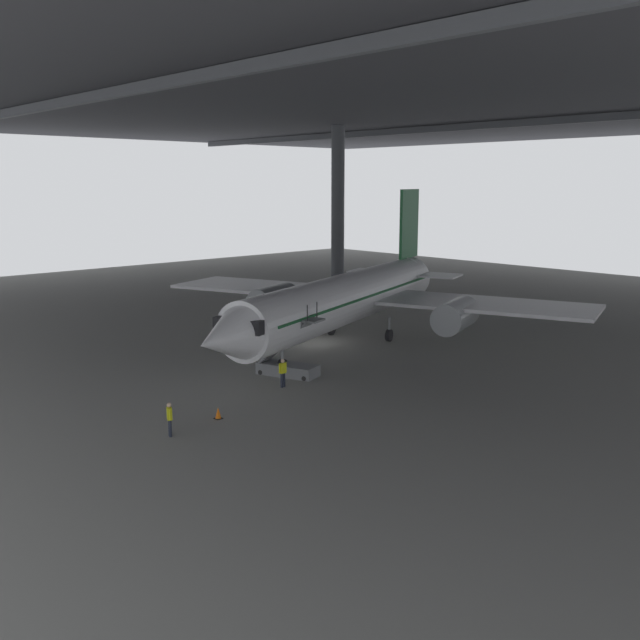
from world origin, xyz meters
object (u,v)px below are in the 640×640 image
(boarding_stairs, at_px, (289,364))
(traffic_cone_orange, at_px, (218,413))
(crew_worker_by_stairs, at_px, (283,371))
(airplane_main, at_px, (349,298))
(crew_worker_near_nose, at_px, (170,417))

(boarding_stairs, height_order, traffic_cone_orange, boarding_stairs)
(crew_worker_by_stairs, distance_m, traffic_cone_orange, 6.33)
(airplane_main, xyz_separation_m, traffic_cone_orange, (7.60, -16.83, -3.07))
(airplane_main, bearing_deg, crew_worker_near_nose, -67.74)
(boarding_stairs, xyz_separation_m, crew_worker_near_nose, (4.38, -10.94, 0.19))
(boarding_stairs, height_order, crew_worker_near_nose, boarding_stairs)
(boarding_stairs, xyz_separation_m, traffic_cone_orange, (3.85, -7.88, -0.43))
(crew_worker_near_nose, height_order, crew_worker_by_stairs, crew_worker_by_stairs)
(boarding_stairs, relative_size, crew_worker_by_stairs, 2.75)
(boarding_stairs, relative_size, traffic_cone_orange, 7.60)
(crew_worker_near_nose, distance_m, crew_worker_by_stairs, 9.37)
(crew_worker_near_nose, distance_m, traffic_cone_orange, 3.17)
(airplane_main, xyz_separation_m, crew_worker_by_stairs, (5.52, -10.89, -2.42))
(boarding_stairs, distance_m, crew_worker_by_stairs, 2.63)
(airplane_main, bearing_deg, crew_worker_by_stairs, -63.12)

